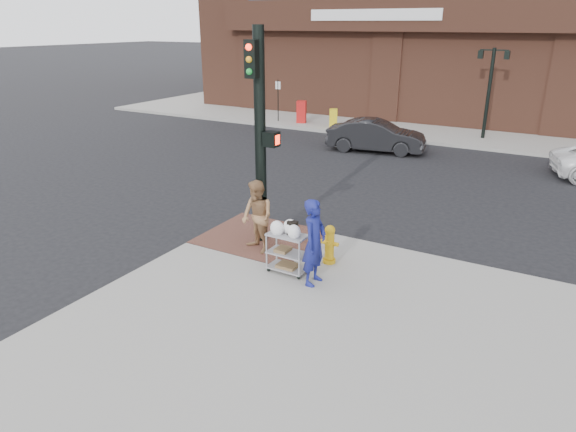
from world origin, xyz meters
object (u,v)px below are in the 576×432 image
Objects in this scene: lamp_post at (490,83)px; utility_cart at (288,249)px; sedan_dark at (376,136)px; woman_blue at (314,242)px; traffic_signal_pole at (260,132)px; fire_hydrant at (330,244)px; pedestrian_tan at (257,217)px.

utility_cart is (-1.08, -16.42, -1.93)m from lamp_post.
lamp_post reaches higher than sedan_dark.
lamp_post is 2.21× the size of woman_blue.
sedan_dark is at bearing 95.98° from traffic_signal_pole.
lamp_post is at bearing 80.76° from traffic_signal_pole.
fire_hydrant is at bearing 56.89° from utility_cart.
woman_blue reaches higher than fire_hydrant.
woman_blue is 2.00m from pedestrian_tan.
woman_blue is 1.54× the size of utility_cart.
lamp_post is 15.69m from fire_hydrant.
woman_blue reaches higher than sedan_dark.
utility_cart is at bearing -93.75° from lamp_post.
traffic_signal_pole is 2.83m from utility_cart.
traffic_signal_pole reaches higher than lamp_post.
lamp_post reaches higher than pedestrian_tan.
pedestrian_tan is (-2.22, -15.82, -1.62)m from lamp_post.
lamp_post is 16.65m from woman_blue.
fire_hydrant is (1.72, 0.27, -0.40)m from pedestrian_tan.
sedan_dark is at bearing 105.61° from fire_hydrant.
utility_cart is at bearing -40.47° from traffic_signal_pole.
traffic_signal_pole is at bearing -99.24° from lamp_post.
utility_cart is at bearing -178.28° from sedan_dark.
pedestrian_tan is at bearing -98.00° from lamp_post.
traffic_signal_pole reaches higher than fire_hydrant.
lamp_post is at bearing -2.06° from woman_blue.
lamp_post is 2.35× the size of pedestrian_tan.
traffic_signal_pole reaches higher than sedan_dark.
pedestrian_tan is at bearing 152.33° from utility_cart.
traffic_signal_pole is 11.06m from sedan_dark.
fire_hydrant is (1.97, -0.32, -2.23)m from traffic_signal_pole.
sedan_dark is 3.48× the size of utility_cart.
woman_blue is 1.13m from fire_hydrant.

